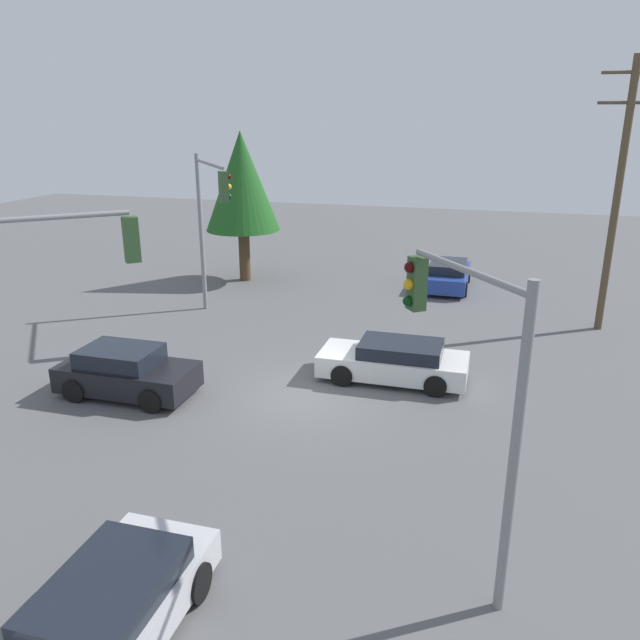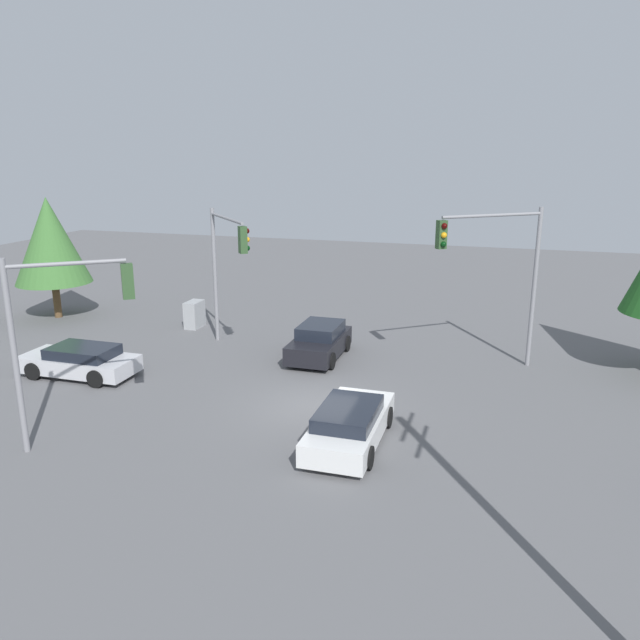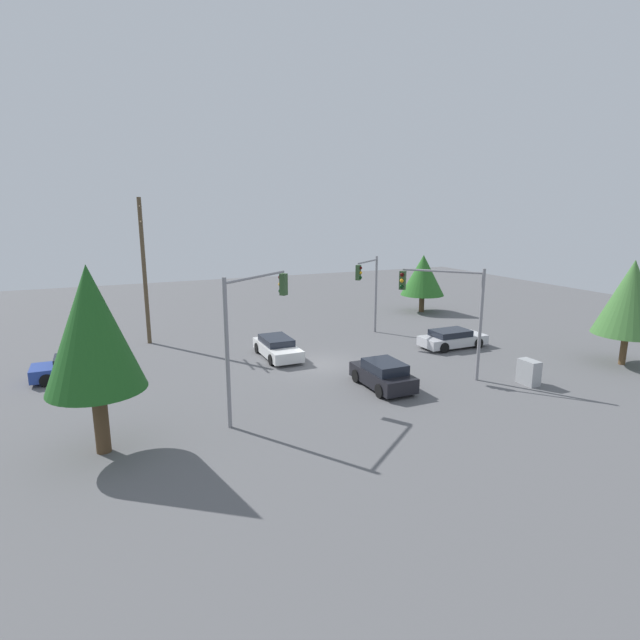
# 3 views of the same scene
# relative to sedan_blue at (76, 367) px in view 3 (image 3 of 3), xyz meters

# --- Properties ---
(ground_plane) EXTENTS (80.00, 80.00, 0.00)m
(ground_plane) POSITION_rel_sedan_blue_xyz_m (3.02, 13.37, -0.66)
(ground_plane) COLOR #5B5B5E
(sedan_blue) EXTENTS (1.99, 4.37, 1.33)m
(sedan_blue) POSITION_rel_sedan_blue_xyz_m (0.00, 0.00, 0.00)
(sedan_blue) COLOR #233D93
(sedan_blue) RESTS_ON ground_plane
(sedan_white) EXTENTS (4.62, 2.01, 1.28)m
(sedan_white) POSITION_rel_sedan_blue_xyz_m (0.69, 11.58, -0.02)
(sedan_white) COLOR silver
(sedan_white) RESTS_ON ground_plane
(sedan_silver) EXTENTS (2.03, 4.59, 1.23)m
(sedan_silver) POSITION_rel_sedan_blue_xyz_m (3.31, 23.24, -0.04)
(sedan_silver) COLOR silver
(sedan_silver) RESTS_ON ground_plane
(sedan_dark) EXTENTS (4.03, 1.99, 1.47)m
(sedan_dark) POSITION_rel_sedan_blue_xyz_m (8.22, 14.83, 0.06)
(sedan_dark) COLOR black
(sedan_dark) RESTS_ON ground_plane
(traffic_signal_main) EXTENTS (2.31, 2.90, 5.80)m
(traffic_signal_main) POSITION_rel_sedan_blue_xyz_m (-1.77, 19.54, 3.31)
(traffic_signal_main) COLOR gray
(traffic_signal_main) RESTS_ON ground_plane
(traffic_signal_cross) EXTENTS (3.58, 3.23, 6.16)m
(traffic_signal_cross) POSITION_rel_sedan_blue_xyz_m (7.95, 18.97, 3.62)
(traffic_signal_cross) COLOR gray
(traffic_signal_cross) RESTS_ON ground_plane
(traffic_signal_aux) EXTENTS (3.05, 3.83, 6.52)m
(traffic_signal_aux) POSITION_rel_sedan_blue_xyz_m (8.70, 7.67, 3.85)
(traffic_signal_aux) COLOR gray
(traffic_signal_aux) RESTS_ON ground_plane
(utility_pole_tall) EXTENTS (2.20, 0.28, 10.01)m
(utility_pole_tall) POSITION_rel_sedan_blue_xyz_m (-6.22, 4.47, 4.64)
(utility_pole_tall) COLOR brown
(utility_pole_tall) RESTS_ON ground_plane
(electrical_cabinet) EXTENTS (1.14, 0.66, 1.34)m
(electrical_cabinet) POSITION_rel_sedan_blue_xyz_m (10.95, 22.25, 0.01)
(electrical_cabinet) COLOR #9EA0A3
(electrical_cabinet) RESTS_ON ground_plane
(tree_behind) EXTENTS (3.64, 3.64, 7.29)m
(tree_behind) POSITION_rel_sedan_blue_xyz_m (10.01, 1.23, 4.23)
(tree_behind) COLOR #4C3823
(tree_behind) RESTS_ON ground_plane
(tree_right) EXTENTS (3.92, 3.92, 5.21)m
(tree_right) POSITION_rel_sedan_blue_xyz_m (-7.64, 28.45, 2.72)
(tree_right) COLOR #4C3823
(tree_right) RESTS_ON ground_plane
(tree_corner) EXTENTS (3.87, 3.87, 6.36)m
(tree_corner) POSITION_rel_sedan_blue_xyz_m (10.62, 30.22, 3.45)
(tree_corner) COLOR brown
(tree_corner) RESTS_ON ground_plane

